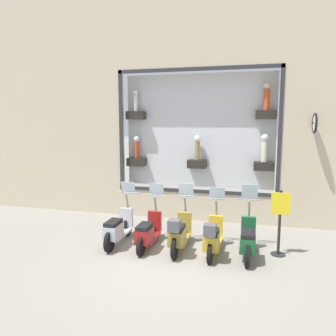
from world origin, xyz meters
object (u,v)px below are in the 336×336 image
(scooter_yellow_1, at_px, (212,237))
(scooter_olive_2, at_px, (179,233))
(scooter_silver_4, at_px, (118,229))
(scooter_green_0, at_px, (248,240))
(shop_sign_post, at_px, (280,221))
(scooter_red_3, at_px, (148,232))

(scooter_yellow_1, relative_size, scooter_olive_2, 0.99)
(scooter_olive_2, bearing_deg, scooter_silver_4, 88.12)
(scooter_green_0, xyz_separation_m, shop_sign_post, (0.34, -0.75, 0.44))
(scooter_yellow_1, bearing_deg, scooter_silver_4, 88.48)
(scooter_yellow_1, height_order, scooter_olive_2, scooter_olive_2)
(scooter_green_0, relative_size, scooter_olive_2, 1.00)
(scooter_silver_4, relative_size, shop_sign_post, 1.09)
(scooter_red_3, distance_m, scooter_silver_4, 0.86)
(scooter_yellow_1, relative_size, shop_sign_post, 1.09)
(scooter_red_3, xyz_separation_m, scooter_silver_4, (0.00, 0.86, 0.02))
(shop_sign_post, bearing_deg, scooter_green_0, 114.68)
(scooter_green_0, xyz_separation_m, scooter_silver_4, (-0.00, 3.44, -0.00))
(scooter_red_3, height_order, shop_sign_post, shop_sign_post)
(scooter_olive_2, xyz_separation_m, scooter_silver_4, (0.06, 1.72, -0.04))
(scooter_silver_4, distance_m, shop_sign_post, 4.22)
(scooter_green_0, height_order, shop_sign_post, scooter_green_0)
(scooter_green_0, distance_m, scooter_olive_2, 1.72)
(scooter_green_0, xyz_separation_m, scooter_yellow_1, (-0.07, 0.86, 0.02))
(scooter_green_0, distance_m, shop_sign_post, 0.93)
(scooter_green_0, relative_size, scooter_yellow_1, 1.01)
(scooter_green_0, distance_m, scooter_yellow_1, 0.86)
(shop_sign_post, bearing_deg, scooter_red_3, 96.02)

